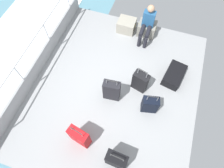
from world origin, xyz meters
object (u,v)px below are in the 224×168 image
(suitcase_0, at_px, (174,75))
(suitcase_1, at_px, (116,160))
(cargo_crate_0, at_px, (127,25))
(suitcase_2, at_px, (150,105))
(cargo_crate_1, at_px, (147,29))
(suitcase_4, at_px, (140,81))
(suitcase_3, at_px, (112,90))
(passenger_seated, at_px, (147,24))
(suitcase_5, at_px, (80,137))

(suitcase_0, distance_m, suitcase_1, 2.72)
(cargo_crate_0, xyz_separation_m, suitcase_2, (1.31, -2.41, 0.09))
(cargo_crate_1, relative_size, suitcase_4, 0.66)
(cargo_crate_1, height_order, suitcase_4, suitcase_4)
(suitcase_0, xyz_separation_m, suitcase_3, (-1.43, -1.08, 0.21))
(suitcase_3, relative_size, suitcase_4, 0.99)
(suitcase_4, bearing_deg, suitcase_3, -141.08)
(passenger_seated, xyz_separation_m, suitcase_1, (0.29, -3.75, -0.26))
(suitcase_1, relative_size, suitcase_4, 0.93)
(passenger_seated, xyz_separation_m, suitcase_0, (1.11, -1.16, -0.45))
(suitcase_4, bearing_deg, suitcase_2, -53.75)
(suitcase_2, distance_m, suitcase_5, 1.82)
(suitcase_2, bearing_deg, suitcase_1, -104.41)
(cargo_crate_1, xyz_separation_m, suitcase_5, (-0.64, -3.74, 0.13))
(passenger_seated, bearing_deg, suitcase_4, -80.75)
(cargo_crate_1, height_order, suitcase_5, suitcase_5)
(cargo_crate_1, height_order, suitcase_1, suitcase_1)
(passenger_seated, relative_size, suitcase_2, 1.47)
(suitcase_1, relative_size, suitcase_5, 0.91)
(cargo_crate_0, distance_m, suitcase_1, 3.99)
(cargo_crate_1, bearing_deg, passenger_seated, -90.00)
(cargo_crate_1, xyz_separation_m, suitcase_3, (-0.32, -2.43, 0.14))
(cargo_crate_0, height_order, suitcase_5, suitcase_5)
(suitcase_0, bearing_deg, cargo_crate_1, 129.35)
(cargo_crate_1, distance_m, suitcase_2, 2.55)
(cargo_crate_0, height_order, suitcase_4, suitcase_4)
(suitcase_4, relative_size, suitcase_5, 0.97)
(suitcase_5, bearing_deg, suitcase_1, -12.12)
(cargo_crate_1, distance_m, passenger_seated, 0.42)
(cargo_crate_0, distance_m, suitcase_5, 3.68)
(cargo_crate_0, height_order, suitcase_1, suitcase_1)
(suitcase_0, height_order, suitcase_5, suitcase_5)
(cargo_crate_0, relative_size, suitcase_4, 0.67)
(cargo_crate_0, height_order, passenger_seated, passenger_seated)
(cargo_crate_1, bearing_deg, cargo_crate_0, -174.88)
(suitcase_3, bearing_deg, suitcase_5, -103.44)
(cargo_crate_0, bearing_deg, passenger_seated, -11.44)
(suitcase_3, height_order, suitcase_4, suitcase_4)
(suitcase_4, xyz_separation_m, suitcase_5, (-0.92, -1.80, 0.02))
(cargo_crate_0, bearing_deg, suitcase_4, -63.93)
(cargo_crate_0, distance_m, suitcase_2, 2.74)
(suitcase_0, relative_size, suitcase_3, 0.98)
(cargo_crate_0, relative_size, suitcase_0, 0.69)
(suitcase_2, height_order, suitcase_3, suitcase_3)
(suitcase_4, bearing_deg, cargo_crate_1, 98.38)
(suitcase_1, xyz_separation_m, suitcase_4, (-0.01, 2.00, -0.01))
(suitcase_1, bearing_deg, passenger_seated, 94.47)
(passenger_seated, bearing_deg, suitcase_2, -73.58)
(cargo_crate_0, relative_size, suitcase_2, 0.75)
(suitcase_1, relative_size, suitcase_2, 1.06)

